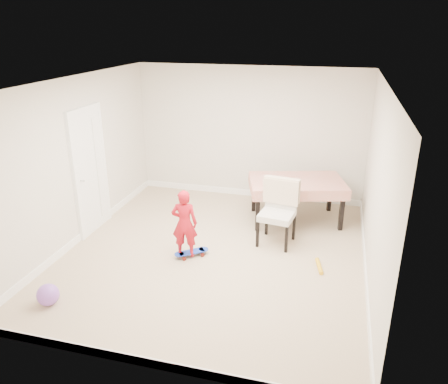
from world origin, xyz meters
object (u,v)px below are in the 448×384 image
(balloon, at_px, (48,295))
(dining_chair, at_px, (277,213))
(child, at_px, (185,226))
(dining_table, at_px, (296,200))
(skateboard, at_px, (192,254))

(balloon, bearing_deg, dining_chair, 43.21)
(balloon, bearing_deg, child, 51.12)
(child, distance_m, balloon, 2.07)
(dining_table, relative_size, dining_chair, 1.55)
(dining_chair, height_order, skateboard, dining_chair)
(skateboard, bearing_deg, balloon, -167.87)
(dining_table, height_order, balloon, dining_table)
(child, relative_size, balloon, 3.77)
(skateboard, height_order, child, child)
(skateboard, bearing_deg, child, 170.59)
(dining_table, xyz_separation_m, skateboard, (-1.38, -1.73, -0.34))
(dining_chair, height_order, balloon, dining_chair)
(dining_table, distance_m, dining_chair, 1.00)
(dining_chair, relative_size, balloon, 3.75)
(balloon, bearing_deg, dining_table, 50.80)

